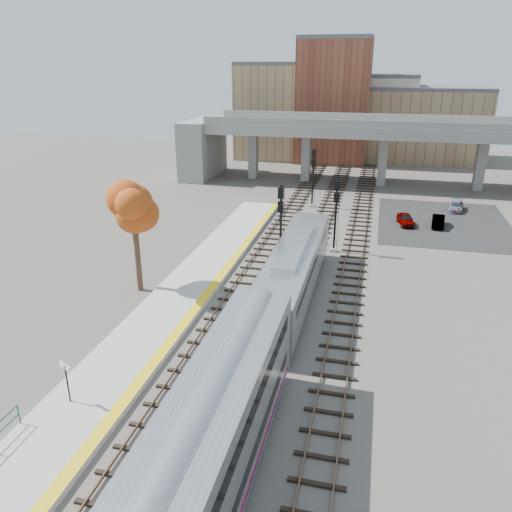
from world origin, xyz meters
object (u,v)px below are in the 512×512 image
at_px(signal_mast_mid, 335,216).
at_px(tree, 133,211).
at_px(locomotive, 294,270).
at_px(car_c, 456,206).
at_px(signal_mast_near, 281,228).
at_px(car_b, 438,221).
at_px(signal_mast_far, 313,178).
at_px(car_a, 406,219).

xyz_separation_m(signal_mast_mid, tree, (-13.87, -12.00, 2.97)).
xyz_separation_m(locomotive, car_c, (14.88, 27.88, -1.69)).
xyz_separation_m(locomotive, signal_mast_near, (-2.10, 5.42, 1.42)).
height_order(locomotive, signal_mast_near, signal_mast_near).
height_order(tree, car_b, tree).
distance_m(signal_mast_far, car_c, 17.38).
relative_size(signal_mast_near, tree, 0.85).
xyz_separation_m(locomotive, signal_mast_far, (-2.10, 25.62, 1.24)).
distance_m(tree, car_c, 40.06).
bearing_deg(car_c, locomotive, -106.70).
relative_size(signal_mast_near, signal_mast_mid, 1.05).
xyz_separation_m(signal_mast_far, car_b, (14.31, -4.72, -2.89)).
bearing_deg(tree, locomotive, 6.56).
bearing_deg(locomotive, car_c, 61.91).
distance_m(tree, car_b, 33.31).
height_order(signal_mast_near, signal_mast_far, signal_mast_near).
distance_m(signal_mast_near, tree, 12.20).
bearing_deg(signal_mast_mid, car_b, 45.17).
distance_m(locomotive, signal_mast_mid, 10.88).
height_order(signal_mast_mid, signal_mast_far, signal_mast_far).
bearing_deg(car_c, car_b, -99.57).
distance_m(car_a, car_c, 9.36).
distance_m(signal_mast_near, signal_mast_mid, 6.64).
relative_size(signal_mast_far, tree, 0.82).
height_order(tree, car_a, tree).
distance_m(signal_mast_mid, signal_mast_far, 15.54).
relative_size(locomotive, signal_mast_far, 2.69).
relative_size(signal_mast_mid, signal_mast_far, 0.99).
bearing_deg(car_b, car_c, 75.05).
distance_m(signal_mast_near, signal_mast_far, 20.21).
bearing_deg(signal_mast_near, car_c, 52.91).
relative_size(locomotive, tree, 2.20).
bearing_deg(car_a, tree, -144.02).
bearing_deg(car_c, signal_mast_mid, -115.37).
xyz_separation_m(signal_mast_far, tree, (-9.77, -26.99, 2.91)).
bearing_deg(car_b, tree, -131.23).
xyz_separation_m(signal_mast_near, car_a, (10.93, 15.31, -3.04)).
xyz_separation_m(signal_mast_far, car_a, (10.93, -4.89, -2.86)).
distance_m(signal_mast_mid, car_b, 14.75).
xyz_separation_m(car_a, car_b, (3.38, 0.17, -0.02)).
xyz_separation_m(signal_mast_near, car_c, (16.98, 22.46, -3.11)).
height_order(signal_mast_far, tree, tree).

